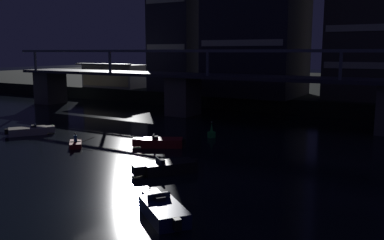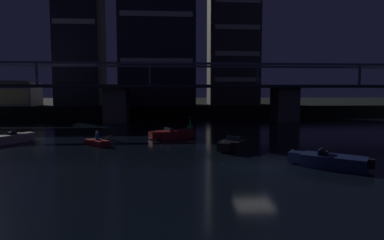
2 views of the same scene
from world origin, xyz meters
name	(u,v)px [view 1 (image 1 of 2)]	position (x,y,z in m)	size (l,w,h in m)	color
ground_plane	(99,200)	(0.00, 0.00, 0.00)	(400.00, 400.00, 0.00)	black
far_riverbank	(346,87)	(0.00, 80.51, 1.10)	(240.00, 80.00, 2.20)	black
river_bridge	(276,90)	(0.00, 32.50, 4.24)	(89.20, 6.40, 9.38)	#605B51
tower_central	(366,11)	(7.94, 47.47, 14.95)	(9.56, 9.96, 25.81)	#423D38
waterfront_pavilion	(115,76)	(-36.84, 44.42, 4.44)	(12.40, 7.40, 4.70)	#B2AD9E
speedboat_near_left	(166,167)	(0.31, 7.07, 0.41)	(4.04, 4.66, 1.16)	black
speedboat_near_center	(30,131)	(-21.01, 11.57, 0.41)	(3.92, 4.73, 1.16)	beige
speedboat_mid_left	(162,210)	(4.96, -0.25, 0.41)	(4.67, 4.03, 1.16)	#19234C
speedboat_mid_center	(160,142)	(-5.09, 13.96, 0.41)	(4.89, 3.54, 1.16)	maroon
channel_buoy	(212,133)	(-2.80, 20.36, 0.48)	(0.90, 0.90, 1.76)	green
dinghy_with_paddler	(76,144)	(-12.15, 9.83, 0.28)	(2.61, 2.63, 1.36)	maroon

